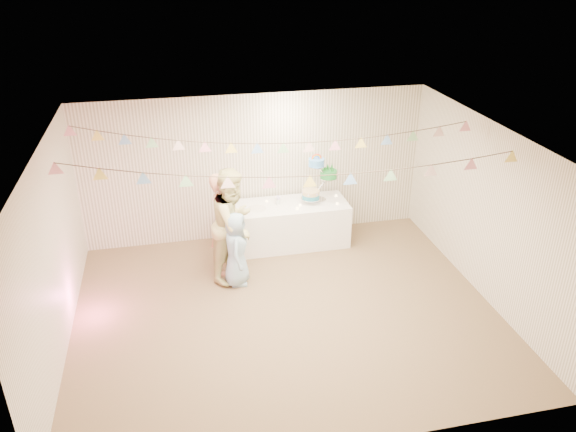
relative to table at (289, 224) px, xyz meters
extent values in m
plane|color=brown|center=(-0.48, -2.01, -0.38)|extent=(6.00, 6.00, 0.00)
plane|color=silver|center=(-0.48, -2.01, 2.22)|extent=(6.00, 6.00, 0.00)
plane|color=white|center=(-0.48, 0.49, 0.92)|extent=(6.00, 6.00, 0.00)
plane|color=white|center=(-0.48, -4.51, 0.92)|extent=(6.00, 6.00, 0.00)
plane|color=white|center=(-3.48, -2.01, 0.92)|extent=(5.00, 5.00, 0.00)
plane|color=white|center=(2.52, -2.01, 0.92)|extent=(5.00, 5.00, 0.00)
cube|color=white|center=(0.00, 0.00, 0.00)|extent=(2.05, 0.82, 0.77)
cylinder|color=white|center=(-0.56, -0.05, 0.38)|extent=(0.32, 0.32, 0.02)
imported|color=#E39C77|center=(-1.18, -0.65, 0.46)|extent=(0.64, 0.73, 1.69)
imported|color=#D3CB82|center=(-1.05, -0.85, 0.53)|extent=(1.09, 1.13, 1.83)
imported|color=#90B3CC|center=(-1.06, -1.08, 0.22)|extent=(0.47, 0.64, 1.21)
cylinder|color=#FFD88C|center=(-0.80, -0.15, 0.40)|extent=(0.04, 0.04, 0.03)
cylinder|color=#FFD88C|center=(-0.35, 0.18, 0.40)|extent=(0.04, 0.04, 0.03)
cylinder|color=#FFD88C|center=(0.10, -0.22, 0.40)|extent=(0.04, 0.04, 0.03)
cylinder|color=#FFD88C|center=(0.35, 0.22, 0.40)|extent=(0.04, 0.04, 0.03)
cylinder|color=#FFD88C|center=(0.82, -0.18, 0.40)|extent=(0.04, 0.04, 0.03)
cylinder|color=#FFD88C|center=(0.90, 0.15, 0.40)|extent=(0.04, 0.04, 0.03)
cylinder|color=#FFD88C|center=(0.18, -0.11, 0.40)|extent=(0.04, 0.04, 0.03)
camera|label=1|loc=(-1.89, -8.57, 4.45)|focal=35.00mm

